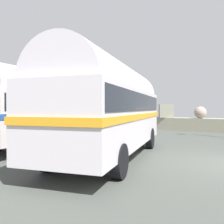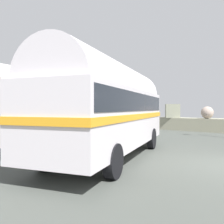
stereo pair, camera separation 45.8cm
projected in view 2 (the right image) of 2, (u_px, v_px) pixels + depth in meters
vintage_coach at (110, 105)px, 9.25m from camera, size 5.01×8.90×3.70m
second_coach at (58, 106)px, 12.58m from camera, size 3.81×8.86×3.70m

